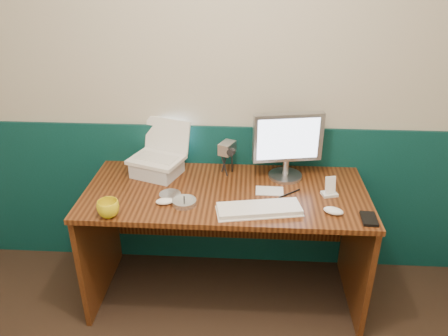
# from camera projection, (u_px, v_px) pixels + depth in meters

# --- Properties ---
(back_wall) EXTENTS (3.50, 0.04, 2.50)m
(back_wall) POSITION_uv_depth(u_px,v_px,m) (209.00, 86.00, 2.58)
(back_wall) COLOR #BBB49E
(back_wall) RESTS_ON ground
(wainscot) EXTENTS (3.48, 0.02, 1.00)m
(wainscot) POSITION_uv_depth(u_px,v_px,m) (211.00, 197.00, 2.91)
(wainscot) COLOR #07302A
(wainscot) RESTS_ON ground
(desk) EXTENTS (1.60, 0.70, 0.75)m
(desk) POSITION_uv_depth(u_px,v_px,m) (226.00, 245.00, 2.64)
(desk) COLOR #341709
(desk) RESTS_ON ground
(laptop_riser) EXTENTS (0.32, 0.29, 0.09)m
(laptop_riser) POSITION_uv_depth(u_px,v_px,m) (157.00, 168.00, 2.63)
(laptop_riser) COLOR silver
(laptop_riser) RESTS_ON desk
(laptop) EXTENTS (0.36, 0.32, 0.25)m
(laptop) POSITION_uv_depth(u_px,v_px,m) (155.00, 142.00, 2.55)
(laptop) COLOR white
(laptop) RESTS_ON laptop_riser
(monitor) EXTENTS (0.42, 0.19, 0.40)m
(monitor) POSITION_uv_depth(u_px,v_px,m) (287.00, 146.00, 2.53)
(monitor) COLOR #A2A2A7
(monitor) RESTS_ON desk
(keyboard) EXTENTS (0.45, 0.22, 0.02)m
(keyboard) POSITION_uv_depth(u_px,v_px,m) (259.00, 210.00, 2.27)
(keyboard) COLOR white
(keyboard) RESTS_ON desk
(mouse_right) EXTENTS (0.12, 0.10, 0.03)m
(mouse_right) POSITION_uv_depth(u_px,v_px,m) (333.00, 211.00, 2.25)
(mouse_right) COLOR white
(mouse_right) RESTS_ON desk
(mouse_left) EXTENTS (0.11, 0.08, 0.03)m
(mouse_left) POSITION_uv_depth(u_px,v_px,m) (165.00, 201.00, 2.34)
(mouse_left) COLOR white
(mouse_left) RESTS_ON desk
(mug) EXTENTS (0.15, 0.15, 0.09)m
(mug) POSITION_uv_depth(u_px,v_px,m) (108.00, 209.00, 2.22)
(mug) COLOR yellow
(mug) RESTS_ON desk
(camcorder) EXTENTS (0.14, 0.16, 0.20)m
(camcorder) POSITION_uv_depth(u_px,v_px,m) (227.00, 158.00, 2.62)
(camcorder) COLOR #BCBCC1
(camcorder) RESTS_ON desk
(cd_spindle) EXTENTS (0.13, 0.13, 0.03)m
(cd_spindle) POSITION_uv_depth(u_px,v_px,m) (184.00, 202.00, 2.33)
(cd_spindle) COLOR #B0B8C1
(cd_spindle) RESTS_ON desk
(cd_loose_a) EXTENTS (0.12, 0.12, 0.00)m
(cd_loose_a) POSITION_uv_depth(u_px,v_px,m) (170.00, 194.00, 2.44)
(cd_loose_a) COLOR silver
(cd_loose_a) RESTS_ON desk
(pen) EXTENTS (0.13, 0.11, 0.01)m
(pen) POSITION_uv_depth(u_px,v_px,m) (289.00, 193.00, 2.43)
(pen) COLOR black
(pen) RESTS_ON desk
(papers) EXTENTS (0.16, 0.11, 0.00)m
(papers) POSITION_uv_depth(u_px,v_px,m) (269.00, 191.00, 2.46)
(papers) COLOR silver
(papers) RESTS_ON desk
(dock) EXTENTS (0.10, 0.08, 0.02)m
(dock) POSITION_uv_depth(u_px,v_px,m) (329.00, 194.00, 2.42)
(dock) COLOR silver
(dock) RESTS_ON desk
(music_player) EXTENTS (0.06, 0.04, 0.10)m
(music_player) POSITION_uv_depth(u_px,v_px,m) (330.00, 185.00, 2.40)
(music_player) COLOR white
(music_player) RESTS_ON dock
(pda) EXTENTS (0.08, 0.13, 0.01)m
(pda) POSITION_uv_depth(u_px,v_px,m) (369.00, 219.00, 2.20)
(pda) COLOR black
(pda) RESTS_ON desk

